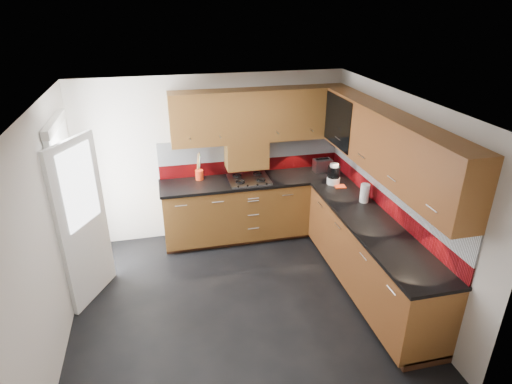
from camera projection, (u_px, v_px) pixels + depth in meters
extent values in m
cube|color=black|center=(239.00, 303.00, 5.14)|extent=(4.00, 3.80, 0.02)
cube|color=white|center=(235.00, 99.00, 4.11)|extent=(4.00, 3.80, 0.10)
cube|color=beige|center=(214.00, 157.00, 6.26)|extent=(4.00, 0.08, 2.64)
cube|color=beige|center=(286.00, 332.00, 3.01)|extent=(4.00, 0.08, 2.64)
cube|color=beige|center=(45.00, 234.00, 4.23)|extent=(0.08, 3.80, 2.64)
cube|color=beige|center=(399.00, 196.00, 5.03)|extent=(0.08, 3.80, 2.64)
cube|color=brown|center=(255.00, 207.00, 6.38)|extent=(2.70, 0.60, 0.95)
cube|color=brown|center=(369.00, 257.00, 5.18)|extent=(0.60, 2.60, 0.95)
cube|color=#3F2011|center=(255.00, 231.00, 6.58)|extent=(2.70, 0.54, 0.10)
cube|color=#3F2011|center=(368.00, 285.00, 5.36)|extent=(0.54, 2.60, 0.10)
cube|color=black|center=(255.00, 180.00, 6.18)|extent=(2.72, 0.62, 0.04)
cube|color=black|center=(374.00, 225.00, 4.97)|extent=(0.62, 2.60, 0.04)
cube|color=maroon|center=(251.00, 165.00, 6.39)|extent=(2.70, 0.02, 0.20)
cube|color=silver|center=(251.00, 148.00, 6.28)|extent=(2.70, 0.02, 0.34)
cube|color=maroon|center=(385.00, 202.00, 5.27)|extent=(0.02, 3.20, 0.20)
cube|color=silver|center=(388.00, 182.00, 5.15)|extent=(0.02, 3.20, 0.34)
cube|color=brown|center=(260.00, 115.00, 5.94)|extent=(2.50, 0.33, 0.72)
cube|color=brown|center=(389.00, 145.00, 4.75)|extent=(0.33, 2.87, 0.72)
cube|color=silver|center=(252.00, 134.00, 5.84)|extent=(1.80, 0.01, 0.16)
cube|color=silver|center=(373.00, 165.00, 4.77)|extent=(0.01, 2.00, 0.16)
cube|color=brown|center=(246.00, 154.00, 6.14)|extent=(0.60, 0.33, 0.40)
cube|color=black|center=(337.00, 122.00, 5.63)|extent=(0.01, 0.80, 0.66)
cube|color=#FFD18C|center=(359.00, 120.00, 5.70)|extent=(0.01, 0.76, 0.64)
cube|color=black|center=(350.00, 119.00, 5.66)|extent=(0.29, 0.76, 0.01)
cylinder|color=black|center=(359.00, 117.00, 5.40)|extent=(0.07, 0.07, 0.16)
cylinder|color=black|center=(354.00, 114.00, 5.53)|extent=(0.07, 0.07, 0.16)
cylinder|color=white|center=(349.00, 111.00, 5.66)|extent=(0.07, 0.07, 0.16)
cylinder|color=black|center=(344.00, 108.00, 5.79)|extent=(0.07, 0.07, 0.16)
cube|color=white|center=(71.00, 209.00, 5.12)|extent=(0.06, 0.95, 2.04)
cube|color=white|center=(83.00, 223.00, 4.86)|extent=(0.42, 0.73, 1.98)
cube|color=white|center=(79.00, 187.00, 4.67)|extent=(0.28, 0.50, 0.90)
cube|color=silver|center=(249.00, 179.00, 6.14)|extent=(0.58, 0.50, 0.02)
torus|color=black|center=(240.00, 182.00, 5.99)|extent=(0.13, 0.13, 0.02)
torus|color=black|center=(261.00, 180.00, 6.05)|extent=(0.13, 0.13, 0.02)
torus|color=black|center=(237.00, 175.00, 6.20)|extent=(0.13, 0.13, 0.02)
torus|color=black|center=(257.00, 174.00, 6.27)|extent=(0.13, 0.13, 0.02)
cube|color=black|center=(253.00, 185.00, 5.92)|extent=(0.44, 0.04, 0.02)
cylinder|color=red|center=(199.00, 175.00, 6.13)|extent=(0.11, 0.11, 0.14)
cylinder|color=brown|center=(199.00, 163.00, 6.07)|extent=(0.06, 0.02, 0.29)
cylinder|color=brown|center=(199.00, 163.00, 6.08)|extent=(0.05, 0.04, 0.27)
cylinder|color=brown|center=(198.00, 162.00, 6.07)|extent=(0.06, 0.02, 0.30)
cylinder|color=brown|center=(200.00, 164.00, 6.08)|extent=(0.03, 0.04, 0.25)
cylinder|color=brown|center=(198.00, 163.00, 6.07)|extent=(0.04, 0.04, 0.28)
cube|color=silver|center=(322.00, 165.00, 6.42)|extent=(0.27, 0.17, 0.18)
cube|color=black|center=(323.00, 159.00, 6.38)|extent=(0.20, 0.03, 0.01)
cube|color=black|center=(322.00, 158.00, 6.41)|extent=(0.20, 0.03, 0.01)
cylinder|color=white|center=(333.00, 180.00, 6.00)|extent=(0.18, 0.18, 0.10)
cylinder|color=black|center=(334.00, 172.00, 5.95)|extent=(0.17, 0.17, 0.16)
cylinder|color=white|center=(334.00, 165.00, 5.90)|extent=(0.12, 0.12, 0.04)
cylinder|color=white|center=(365.00, 193.00, 5.45)|extent=(0.15, 0.15, 0.24)
cube|color=#EE431A|center=(340.00, 186.00, 5.91)|extent=(0.16, 0.14, 0.02)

